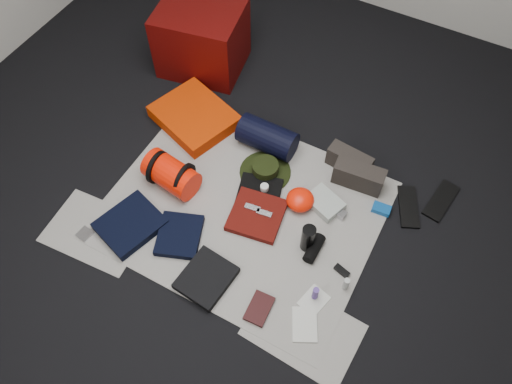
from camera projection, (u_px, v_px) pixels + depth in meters
The scene contains 37 objects.
floor at pixel (243, 210), 3.08m from camera, with size 4.50×4.50×0.02m, color black.
newspaper_mat at pixel (243, 209), 3.07m from camera, with size 1.60×1.30×0.01m, color #AFABA1.
newspaper_sheet_front_left at pixel (96, 231), 2.98m from camera, with size 0.58×0.40×0.00m, color #AFABA1.
newspaper_sheet_front_right at pixel (303, 330), 2.66m from camera, with size 0.58×0.40×0.00m, color #AFABA1.
red_cabinet at pixel (202, 39), 3.56m from camera, with size 0.58×0.48×0.48m, color #4D0705.
sleeping_pad at pixel (194, 117), 3.41m from camera, with size 0.52×0.42×0.09m, color #CD3202.
stuff_sack at pixel (171, 174), 3.08m from camera, with size 0.20×0.20×0.34m, color #FB1B04.
sack_strap_left at pixel (158, 167), 3.10m from camera, with size 0.22×0.22×0.03m, color black.
sack_strap_right at pixel (185, 180), 3.05m from camera, with size 0.22×0.22×0.03m, color black.
navy_duffel at pixel (267, 137), 3.24m from camera, with size 0.20×0.20×0.38m, color black.
boonie_brim at pixel (265, 172), 3.21m from camera, with size 0.33×0.33×0.01m, color black.
boonie_crown at pixel (265, 168), 3.17m from camera, with size 0.17×0.17×0.07m, color black.
hiking_boot_left at pixel (349, 161), 3.17m from camera, with size 0.29×0.11×0.14m, color #2D2723.
hiking_boot_right at pixel (359, 176), 3.10m from camera, with size 0.31×0.12×0.16m, color #2D2723.
flip_flop_left at pixel (408, 207), 3.07m from camera, with size 0.11×0.30×0.02m, color black.
flip_flop_right at pixel (441, 201), 3.09m from camera, with size 0.11×0.31×0.02m, color black.
trousers_navy_a at pixel (130, 224), 2.97m from camera, with size 0.31×0.35×0.05m, color black.
trousers_navy_b at pixel (179, 235), 2.94m from camera, with size 0.25×0.28×0.04m, color black.
trousers_charcoal at pixel (206, 278), 2.79m from camera, with size 0.26×0.30×0.05m, color black.
black_tshirt at pixel (259, 192), 3.11m from camera, with size 0.26×0.25×0.03m, color black.
red_shirt at pixel (257, 215), 3.02m from camera, with size 0.31×0.31×0.04m, color #4F0D08.
orange_stuff_sack at pixel (300, 200), 3.03m from camera, with size 0.17×0.17×0.11m, color #FB1B04.
first_aid_pouch at pixel (324, 203), 3.06m from camera, with size 0.22×0.16×0.05m, color #9CA59D.
water_bottle at pixel (308, 238), 2.84m from camera, with size 0.08×0.08×0.20m, color black.
speaker at pixel (314, 248), 2.88m from camera, with size 0.07×0.07×0.18m, color black.
compact_camera at pixel (339, 213), 3.03m from camera, with size 0.09×0.05×0.04m, color #BCBCC1.
cyan_case at pixel (381, 209), 3.04m from camera, with size 0.11×0.07×0.03m, color #0E498E.
toiletry_purple at pixel (315, 293), 2.71m from camera, with size 0.03×0.03×0.10m, color #42267A.
toiletry_clear at pixel (346, 284), 2.74m from camera, with size 0.03×0.03×0.10m, color #A0A5A0.
paperback_book at pixel (259, 308), 2.71m from camera, with size 0.12×0.18×0.03m, color black.
map_booklet at pixel (305, 324), 2.67m from camera, with size 0.13×0.19×0.01m, color beige.
map_printout at pixel (314, 301), 2.74m from camera, with size 0.12×0.16×0.01m, color beige.
sunglasses at pixel (342, 271), 2.83m from camera, with size 0.09×0.04×0.02m, color black.
key_cluster at pixel (85, 234), 2.96m from camera, with size 0.08×0.08×0.01m, color #BCBCC1.
tape_roll at pixel (264, 187), 3.10m from camera, with size 0.05×0.05×0.04m, color silver.
energy_bar_a at pixel (252, 208), 3.01m from camera, with size 0.10×0.04×0.01m, color #BCBCC1.
energy_bar_b at pixel (264, 213), 2.99m from camera, with size 0.10×0.04×0.01m, color #BCBCC1.
Camera 1 is at (0.82, -1.35, 2.64)m, focal length 35.00 mm.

